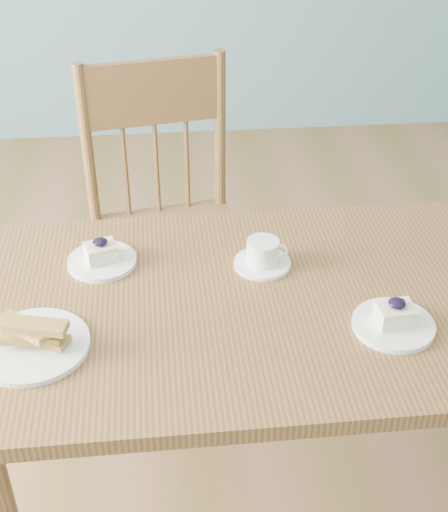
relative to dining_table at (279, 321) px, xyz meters
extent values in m
cube|color=brown|center=(0.00, 0.00, 0.05)|extent=(1.31, 0.76, 0.04)
cylinder|color=brown|center=(-0.60, 0.31, -0.30)|extent=(0.05, 0.05, 0.66)
cube|color=brown|center=(-0.23, 0.57, -0.16)|extent=(0.52, 0.50, 0.04)
cylinder|color=brown|center=(-0.39, 0.36, -0.41)|extent=(0.04, 0.04, 0.44)
cylinder|color=brown|center=(-0.01, 0.42, -0.41)|extent=(0.04, 0.04, 0.44)
cylinder|color=brown|center=(-0.45, 0.71, -0.41)|extent=(0.04, 0.04, 0.44)
cylinder|color=brown|center=(-0.07, 0.78, -0.41)|extent=(0.04, 0.04, 0.44)
cylinder|color=brown|center=(-0.47, 0.72, 0.11)|extent=(0.03, 0.03, 0.50)
cylinder|color=brown|center=(-0.07, 0.79, 0.11)|extent=(0.03, 0.03, 0.50)
cube|color=brown|center=(-0.27, 0.76, 0.25)|extent=(0.38, 0.09, 0.19)
cylinder|color=brown|center=(-0.36, 0.74, 0.01)|extent=(0.02, 0.02, 0.30)
cylinder|color=brown|center=(-0.27, 0.76, 0.01)|extent=(0.02, 0.02, 0.30)
cylinder|color=brown|center=(-0.17, 0.77, 0.01)|extent=(0.02, 0.02, 0.30)
cylinder|color=white|center=(0.22, -0.12, 0.08)|extent=(0.17, 0.17, 0.01)
cube|color=#FDEAC2|center=(0.22, -0.12, 0.10)|extent=(0.08, 0.07, 0.04)
ellipsoid|color=black|center=(0.22, -0.12, 0.13)|extent=(0.04, 0.04, 0.02)
sphere|color=black|center=(0.23, -0.12, 0.13)|extent=(0.02, 0.02, 0.02)
sphere|color=black|center=(0.21, -0.12, 0.13)|extent=(0.02, 0.02, 0.02)
sphere|color=black|center=(0.22, -0.13, 0.13)|extent=(0.02, 0.02, 0.02)
cylinder|color=white|center=(-0.40, 0.17, 0.08)|extent=(0.16, 0.16, 0.01)
cube|color=#FDEAC2|center=(-0.40, 0.17, 0.10)|extent=(0.08, 0.08, 0.04)
ellipsoid|color=black|center=(-0.40, 0.17, 0.13)|extent=(0.03, 0.03, 0.02)
sphere|color=black|center=(-0.39, 0.17, 0.13)|extent=(0.01, 0.01, 0.01)
sphere|color=black|center=(-0.41, 0.17, 0.13)|extent=(0.01, 0.01, 0.01)
sphere|color=black|center=(-0.40, 0.16, 0.13)|extent=(0.01, 0.01, 0.01)
cylinder|color=white|center=(-0.02, 0.13, 0.07)|extent=(0.13, 0.13, 0.01)
cylinder|color=white|center=(-0.02, 0.13, 0.11)|extent=(0.08, 0.08, 0.06)
cylinder|color=olive|center=(-0.02, 0.13, 0.13)|extent=(0.06, 0.06, 0.00)
torus|color=white|center=(0.01, 0.12, 0.11)|extent=(0.04, 0.01, 0.04)
cylinder|color=white|center=(-0.52, -0.12, 0.08)|extent=(0.23, 0.23, 0.01)
camera|label=1|loc=(-0.24, -1.23, 1.04)|focal=50.00mm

